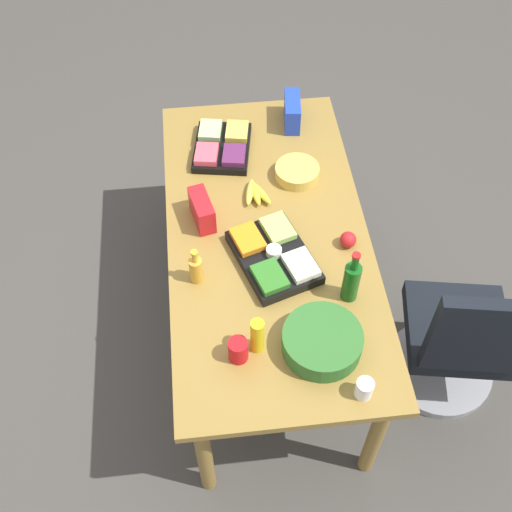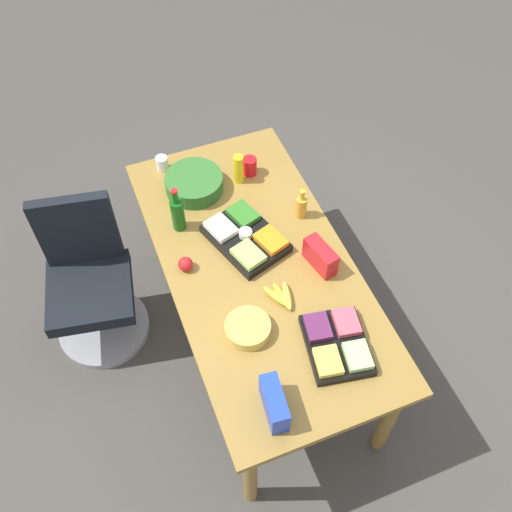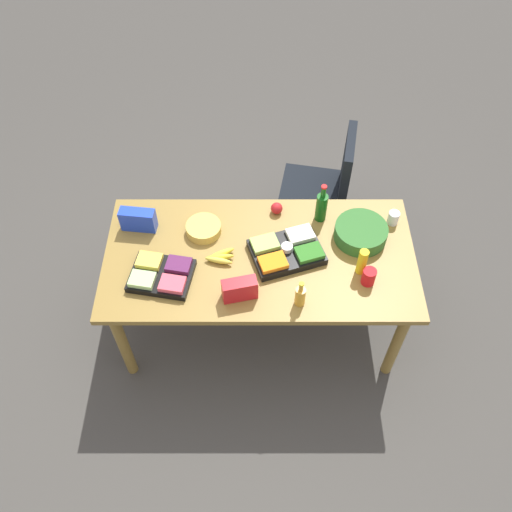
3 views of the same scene
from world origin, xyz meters
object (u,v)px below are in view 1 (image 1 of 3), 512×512
object	(u,v)px
chip_bag_blue	(292,111)
mustard_bottle	(257,336)
salad_bowl	(322,341)
office_chair	(455,345)
banana_bunch	(255,193)
chip_bag_red	(202,210)
chip_bowl	(297,172)
conference_table	(268,245)
wine_bottle	(351,281)
red_solo_cup	(238,350)
apple_red	(348,240)
paper_cup	(364,389)
veggie_tray	(274,256)
dressing_bottle	(196,269)
fruit_platter	(222,146)

from	to	relation	value
chip_bag_blue	mustard_bottle	distance (m)	1.40
salad_bowl	chip_bag_blue	world-z (taller)	chip_bag_blue
office_chair	mustard_bottle	bearing A→B (deg)	-82.07
banana_bunch	chip_bag_red	bearing A→B (deg)	-64.77
chip_bowl	banana_bunch	xyz separation A→B (m)	(0.11, -0.22, -0.01)
chip_bag_blue	mustard_bottle	world-z (taller)	mustard_bottle
conference_table	office_chair	bearing A→B (deg)	61.85
office_chair	chip_bowl	world-z (taller)	office_chair
chip_bowl	wine_bottle	size ratio (longest dim) A/B	0.76
red_solo_cup	wine_bottle	size ratio (longest dim) A/B	0.38
salad_bowl	mustard_bottle	size ratio (longest dim) A/B	1.76
chip_bowl	red_solo_cup	bearing A→B (deg)	-21.55
wine_bottle	apple_red	size ratio (longest dim) A/B	3.82
conference_table	banana_bunch	xyz separation A→B (m)	(-0.24, -0.03, 0.11)
salad_bowl	banana_bunch	size ratio (longest dim) A/B	1.78
paper_cup	apple_red	world-z (taller)	paper_cup
veggie_tray	apple_red	distance (m)	0.35
wine_bottle	chip_bag_blue	bearing A→B (deg)	-176.07
salad_bowl	apple_red	size ratio (longest dim) A/B	4.31
dressing_bottle	veggie_tray	bearing A→B (deg)	100.17
salad_bowl	chip_bag_red	bearing A→B (deg)	-149.48
veggie_tray	mustard_bottle	xyz separation A→B (m)	(0.43, -0.12, 0.06)
chip_bowl	banana_bunch	size ratio (longest dim) A/B	1.20
chip_bowl	apple_red	size ratio (longest dim) A/B	2.91
chip_bag_blue	wine_bottle	world-z (taller)	wine_bottle
paper_cup	mustard_bottle	xyz separation A→B (m)	(-0.25, -0.38, 0.05)
office_chair	salad_bowl	size ratio (longest dim) A/B	2.98
apple_red	chip_bag_red	world-z (taller)	chip_bag_red
apple_red	banana_bunch	world-z (taller)	apple_red
chip_bag_red	mustard_bottle	xyz separation A→B (m)	(0.71, 0.18, 0.02)
conference_table	banana_bunch	bearing A→B (deg)	-172.59
conference_table	apple_red	bearing A→B (deg)	72.66
veggie_tray	wine_bottle	world-z (taller)	wine_bottle
veggie_tray	red_solo_cup	distance (m)	0.51
salad_bowl	chip_bag_blue	distance (m)	1.39
conference_table	chip_bag_red	xyz separation A→B (m)	(-0.12, -0.30, 0.16)
veggie_tray	conference_table	bearing A→B (deg)	-177.95
red_solo_cup	banana_bunch	size ratio (longest dim) A/B	0.60
office_chair	paper_cup	size ratio (longest dim) A/B	10.85
chip_bowl	red_solo_cup	distance (m)	1.06
veggie_tray	mustard_bottle	size ratio (longest dim) A/B	2.65
chip_bowl	wine_bottle	bearing A→B (deg)	8.65
fruit_platter	salad_bowl	xyz separation A→B (m)	(1.21, 0.31, 0.02)
wine_bottle	chip_bowl	bearing A→B (deg)	-171.35
paper_cup	dressing_bottle	size ratio (longest dim) A/B	0.46
chip_bowl	mustard_bottle	size ratio (longest dim) A/B	1.19
red_solo_cup	chip_bag_blue	world-z (taller)	chip_bag_blue
fruit_platter	banana_bunch	distance (m)	0.37
chip_bag_red	salad_bowl	bearing A→B (deg)	30.52
chip_bowl	mustard_bottle	xyz separation A→B (m)	(0.95, -0.31, 0.06)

